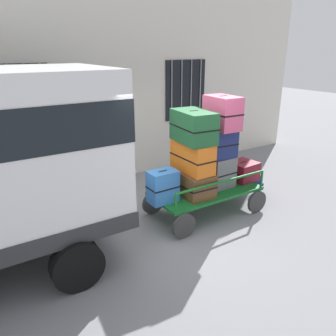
% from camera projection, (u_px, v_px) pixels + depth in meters
% --- Properties ---
extents(ground_plane, '(40.00, 40.00, 0.00)m').
position_uv_depth(ground_plane, '(166.00, 222.00, 6.14)').
color(ground_plane, gray).
extents(building_wall, '(12.00, 0.38, 5.00)m').
position_uv_depth(building_wall, '(102.00, 73.00, 7.45)').
color(building_wall, silver).
rests_on(building_wall, ground).
extents(luggage_cart, '(2.17, 1.10, 0.49)m').
position_uv_depth(luggage_cart, '(205.00, 194.00, 6.36)').
color(luggage_cart, '#146023').
rests_on(luggage_cart, ground).
extents(cart_railing, '(2.04, 0.96, 0.34)m').
position_uv_depth(cart_railing, '(206.00, 176.00, 6.23)').
color(cart_railing, '#146023').
rests_on(cart_railing, luggage_cart).
extents(suitcase_left_bottom, '(0.51, 0.35, 0.57)m').
position_uv_depth(suitcase_left_bottom, '(163.00, 186.00, 5.74)').
color(suitcase_left_bottom, '#3372C6').
rests_on(suitcase_left_bottom, luggage_cart).
extents(suitcase_midleft_bottom, '(0.57, 0.90, 0.44)m').
position_uv_depth(suitcase_midleft_bottom, '(192.00, 182.00, 6.10)').
color(suitcase_midleft_bottom, brown).
rests_on(suitcase_midleft_bottom, luggage_cart).
extents(suitcase_midleft_middle, '(0.41, 0.86, 0.55)m').
position_uv_depth(suitcase_midleft_middle, '(192.00, 157.00, 5.94)').
color(suitcase_midleft_middle, orange).
rests_on(suitcase_midleft_middle, suitcase_midleft_bottom).
extents(suitcase_midleft_top, '(0.59, 0.90, 0.55)m').
position_uv_depth(suitcase_midleft_top, '(193.00, 126.00, 5.74)').
color(suitcase_midleft_top, '#194C28').
rests_on(suitcase_midleft_top, suitcase_midleft_middle).
extents(suitcase_center_bottom, '(0.54, 0.44, 0.61)m').
position_uv_depth(suitcase_center_bottom, '(220.00, 172.00, 6.37)').
color(suitcase_center_bottom, slate).
rests_on(suitcase_center_bottom, luggage_cart).
extents(suitcase_center_middle, '(0.55, 0.50, 0.53)m').
position_uv_depth(suitcase_center_middle, '(221.00, 143.00, 6.20)').
color(suitcase_center_middle, navy).
rests_on(suitcase_center_middle, suitcase_center_bottom).
extents(suitcase_center_top, '(0.46, 0.69, 0.61)m').
position_uv_depth(suitcase_center_top, '(222.00, 113.00, 6.00)').
color(suitcase_center_top, '#CC4C72').
rests_on(suitcase_center_top, suitcase_center_middle).
extents(suitcase_midright_bottom, '(0.57, 0.54, 0.38)m').
position_uv_depth(suitcase_midright_bottom, '(243.00, 171.00, 6.75)').
color(suitcase_midright_bottom, maroon).
rests_on(suitcase_midright_bottom, luggage_cart).
extents(backpack, '(0.27, 0.22, 0.44)m').
position_uv_depth(backpack, '(257.00, 184.00, 7.31)').
color(backpack, navy).
rests_on(backpack, ground).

